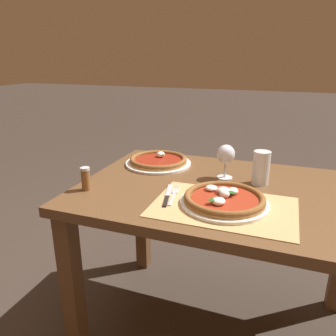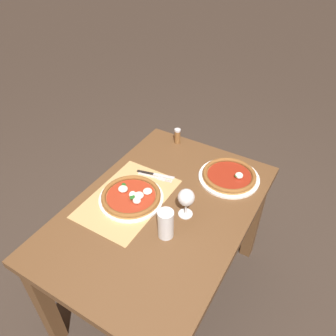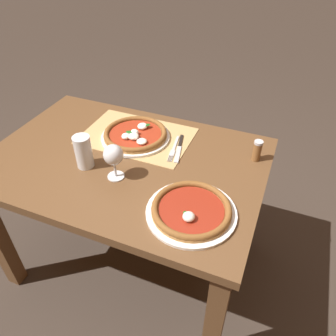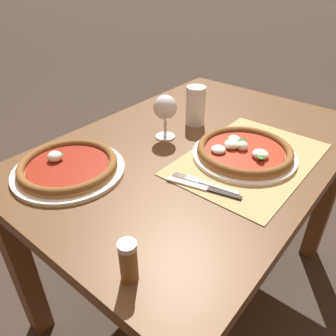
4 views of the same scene
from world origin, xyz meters
The scene contains 10 objects.
ground_plane centered at (0.00, 0.00, 0.00)m, with size 24.00×24.00×0.00m, color #382D26.
dining_table centered at (0.00, 0.00, 0.63)m, with size 1.21×0.83×0.74m.
paper_placemat centered at (0.03, -0.18, 0.74)m, with size 0.51×0.35×0.00m, color tan.
pizza_near centered at (0.03, -0.16, 0.76)m, with size 0.33×0.33×0.05m.
pizza_far centered at (-0.38, 0.20, 0.76)m, with size 0.33×0.33×0.05m.
wine_glass centered at (-0.03, 0.12, 0.85)m, with size 0.08×0.08×0.16m.
pint_glass centered at (0.13, 0.11, 0.81)m, with size 0.07×0.07×0.15m.
fork centered at (-0.17, -0.15, 0.75)m, with size 0.05×0.20×0.00m.
knife centered at (-0.20, -0.16, 0.75)m, with size 0.07×0.21×0.01m.
pepper_shaker centered at (-0.53, -0.21, 0.79)m, with size 0.04×0.04×0.10m.
Camera 4 is at (-0.82, -0.54, 1.28)m, focal length 35.00 mm.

